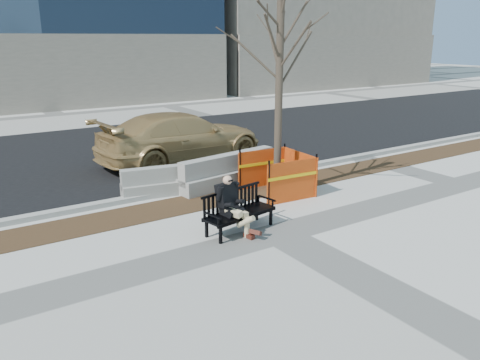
% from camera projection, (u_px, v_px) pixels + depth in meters
% --- Properties ---
extents(ground, '(120.00, 120.00, 0.00)m').
position_uv_depth(ground, '(278.00, 233.00, 9.78)').
color(ground, beige).
rests_on(ground, ground).
extents(mulch_strip, '(40.00, 1.20, 0.02)m').
position_uv_depth(mulch_strip, '(214.00, 199.00, 11.87)').
color(mulch_strip, '#47301C').
rests_on(mulch_strip, ground).
extents(asphalt_street, '(60.00, 10.40, 0.01)m').
position_uv_depth(asphalt_street, '(125.00, 151.00, 16.84)').
color(asphalt_street, black).
rests_on(asphalt_street, ground).
extents(curb, '(60.00, 0.25, 0.12)m').
position_uv_depth(curb, '(195.00, 187.00, 12.61)').
color(curb, '#9E9B93').
rests_on(curb, ground).
extents(bench, '(1.69, 0.85, 0.86)m').
position_uv_depth(bench, '(240.00, 231.00, 9.91)').
color(bench, black).
rests_on(bench, ground).
extents(seated_man, '(0.65, 0.93, 1.19)m').
position_uv_depth(seated_man, '(231.00, 233.00, 9.80)').
color(seated_man, black).
rests_on(seated_man, ground).
extents(tree_fence, '(2.35, 2.35, 5.51)m').
position_uv_depth(tree_fence, '(277.00, 193.00, 12.27)').
color(tree_fence, '#EF5815').
rests_on(tree_fence, ground).
extents(sedan, '(5.63, 2.69, 1.58)m').
position_uv_depth(sedan, '(183.00, 162.00, 15.41)').
color(sedan, tan).
rests_on(sedan, ground).
extents(jersey_barrier_left, '(2.63, 0.97, 0.74)m').
position_uv_depth(jersey_barrier_left, '(173.00, 193.00, 12.30)').
color(jersey_barrier_left, gray).
rests_on(jersey_barrier_left, ground).
extents(jersey_barrier_right, '(3.07, 1.03, 0.86)m').
position_uv_depth(jersey_barrier_right, '(228.00, 185.00, 12.97)').
color(jersey_barrier_right, gray).
rests_on(jersey_barrier_right, ground).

